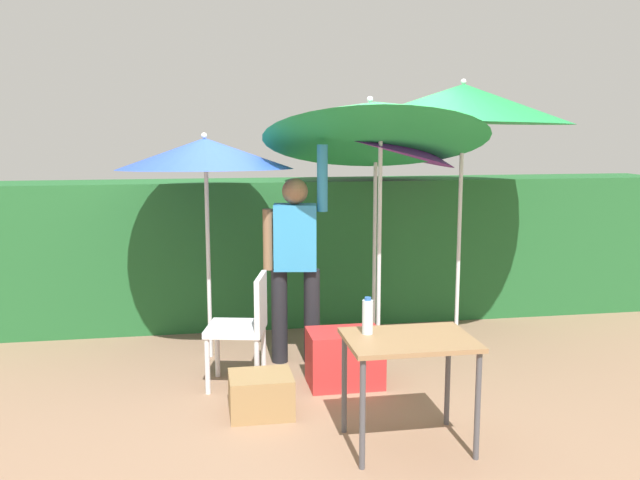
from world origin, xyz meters
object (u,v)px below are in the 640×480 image
object	(u,v)px
umbrella_orange	(205,154)
chair_plastic	(245,323)
umbrella_rainbow	(375,121)
folding_table	(409,351)
umbrella_yellow	(375,134)
umbrella_navy	(463,104)
bottle_water	(368,316)
crate_cardboard	(261,394)
person_vendor	(295,256)
cooler_box	(345,358)

from	to	relation	value
umbrella_orange	chair_plastic	world-z (taller)	umbrella_orange
umbrella_rainbow	folding_table	xyz separation A→B (m)	(-0.21, -1.73, -1.44)
umbrella_orange	chair_plastic	size ratio (longest dim) A/B	2.22
umbrella_yellow	umbrella_navy	world-z (taller)	umbrella_navy
folding_table	bottle_water	size ratio (longest dim) A/B	3.33
folding_table	bottle_water	distance (m)	0.34
umbrella_yellow	umbrella_navy	xyz separation A→B (m)	(0.68, -0.50, 0.28)
umbrella_rainbow	crate_cardboard	size ratio (longest dim) A/B	5.71
umbrella_yellow	person_vendor	distance (m)	1.53
crate_cardboard	bottle_water	size ratio (longest dim) A/B	1.86
chair_plastic	cooler_box	bearing A→B (deg)	-8.62
umbrella_yellow	folding_table	xyz separation A→B (m)	(-0.39, -2.46, -1.32)
person_vendor	chair_plastic	world-z (taller)	person_vendor
umbrella_navy	umbrella_orange	bearing A→B (deg)	179.05
person_vendor	cooler_box	xyz separation A→B (m)	(0.30, -0.62, -0.72)
umbrella_yellow	umbrella_rainbow	bearing A→B (deg)	-104.27
umbrella_navy	bottle_water	bearing A→B (deg)	-125.53
umbrella_rainbow	cooler_box	distance (m)	1.99
umbrella_navy	crate_cardboard	world-z (taller)	umbrella_navy
chair_plastic	cooler_box	world-z (taller)	chair_plastic
bottle_water	folding_table	bearing A→B (deg)	-27.82
umbrella_orange	umbrella_yellow	distance (m)	1.68
cooler_box	bottle_water	xyz separation A→B (m)	(-0.06, -0.99, 0.61)
cooler_box	crate_cardboard	xyz separation A→B (m)	(-0.71, -0.47, -0.07)
person_vendor	crate_cardboard	size ratio (longest dim) A/B	4.22
chair_plastic	person_vendor	bearing A→B (deg)	46.62
umbrella_orange	crate_cardboard	world-z (taller)	umbrella_orange
umbrella_orange	person_vendor	xyz separation A→B (m)	(0.74, -0.27, -0.86)
umbrella_yellow	folding_table	world-z (taller)	umbrella_yellow
cooler_box	folding_table	size ratio (longest dim) A/B	0.72
chair_plastic	folding_table	xyz separation A→B (m)	(0.95, -1.24, 0.12)
cooler_box	bottle_water	world-z (taller)	bottle_water
umbrella_yellow	cooler_box	size ratio (longest dim) A/B	3.96
umbrella_yellow	bottle_water	xyz separation A→B (m)	(-0.63, -2.34, -1.12)
umbrella_rainbow	chair_plastic	world-z (taller)	umbrella_rainbow
umbrella_navy	cooler_box	xyz separation A→B (m)	(-1.25, -0.84, -2.01)
umbrella_rainbow	bottle_water	world-z (taller)	umbrella_rainbow
umbrella_yellow	person_vendor	world-z (taller)	umbrella_yellow
umbrella_navy	folding_table	xyz separation A→B (m)	(-1.07, -1.96, -1.60)
folding_table	crate_cardboard	bearing A→B (deg)	143.39
umbrella_orange	umbrella_navy	world-z (taller)	umbrella_navy
person_vendor	folding_table	world-z (taller)	person_vendor
umbrella_rainbow	person_vendor	bearing A→B (deg)	179.12
umbrella_navy	person_vendor	size ratio (longest dim) A/B	1.30
person_vendor	umbrella_orange	bearing A→B (deg)	160.17
person_vendor	folding_table	distance (m)	1.83
person_vendor	umbrella_rainbow	bearing A→B (deg)	-0.88
chair_plastic	bottle_water	size ratio (longest dim) A/B	3.71
cooler_box	folding_table	bearing A→B (deg)	-81.15
chair_plastic	bottle_water	world-z (taller)	bottle_water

